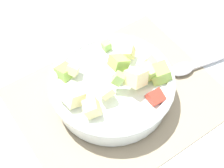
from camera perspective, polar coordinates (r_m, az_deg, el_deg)
name	(u,v)px	position (r m, az deg, el deg)	size (l,w,h in m)	color
ground_plane	(119,99)	(0.74, 1.11, -2.53)	(2.40, 2.40, 0.00)	silver
placemat	(119,98)	(0.73, 1.12, -2.41)	(0.42, 0.34, 0.01)	gray
salad_bowl	(112,86)	(0.70, 0.05, -0.35)	(0.26, 0.26, 0.12)	white
serving_spoon	(196,64)	(0.80, 14.01, 3.25)	(0.20, 0.06, 0.01)	#B7B7BC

